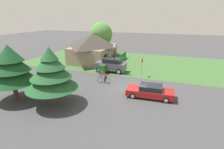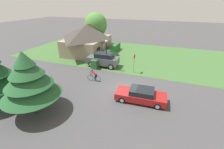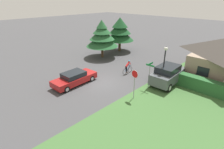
{
  "view_description": "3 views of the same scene",
  "coord_description": "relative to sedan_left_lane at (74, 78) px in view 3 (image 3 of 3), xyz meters",
  "views": [
    {
      "loc": [
        -18.22,
        -3.93,
        7.83
      ],
      "look_at": [
        -0.82,
        2.43,
        1.65
      ],
      "focal_mm": 28.0,
      "sensor_mm": 36.0,
      "label": 1
    },
    {
      "loc": [
        -13.76,
        -3.51,
        8.55
      ],
      "look_at": [
        0.06,
        1.56,
        1.4
      ],
      "focal_mm": 24.0,
      "sensor_mm": 36.0,
      "label": 2
    },
    {
      "loc": [
        12.33,
        -10.92,
        8.2
      ],
      "look_at": [
        1.16,
        0.54,
        1.16
      ],
      "focal_mm": 28.0,
      "sensor_mm": 36.0,
      "label": 3
    }
  ],
  "objects": [
    {
      "name": "street_name_sign",
      "position": [
        5.89,
        4.62,
        1.16
      ],
      "size": [
        0.9,
        0.9,
        2.61
      ],
      "color": "gray",
      "rests_on": "ground"
    },
    {
      "name": "ground_plane",
      "position": [
        1.73,
        2.0,
        -0.65
      ],
      "size": [
        140.0,
        140.0,
        0.0
      ],
      "primitive_type": "plane",
      "color": "#424244"
    },
    {
      "name": "hedge_row",
      "position": [
        10.75,
        7.55,
        -0.01
      ],
      "size": [
        11.24,
        0.9,
        1.29
      ],
      "primitive_type": "cube",
      "color": "#285B2D",
      "rests_on": "ground"
    },
    {
      "name": "sedan_left_lane",
      "position": [
        0.0,
        0.0,
        0.0
      ],
      "size": [
        2.05,
        4.77,
        1.33
      ],
      "rotation": [
        0.0,
        0.0,
        1.62
      ],
      "color": "maroon",
      "rests_on": "ground"
    },
    {
      "name": "conifer_tall_far",
      "position": [
        -4.95,
        12.41,
        2.69
      ],
      "size": [
        4.54,
        4.54,
        5.42
      ],
      "color": "#4C3823",
      "rests_on": "ground"
    },
    {
      "name": "conifer_tall_near",
      "position": [
        -4.59,
        8.15,
        2.47
      ],
      "size": [
        4.66,
        4.66,
        5.42
      ],
      "color": "#4C3823",
      "rests_on": "ground"
    },
    {
      "name": "stop_sign",
      "position": [
        6.05,
        2.06,
        1.22
      ],
      "size": [
        0.69,
        0.09,
        2.67
      ],
      "rotation": [
        0.0,
        0.0,
        3.04
      ],
      "color": "gray",
      "rests_on": "ground"
    },
    {
      "name": "street_lamp",
      "position": [
        6.52,
        6.11,
        2.24
      ],
      "size": [
        0.38,
        0.38,
        4.08
      ],
      "color": "black",
      "rests_on": "ground"
    },
    {
      "name": "cyclist",
      "position": [
        2.11,
        5.95,
        0.1
      ],
      "size": [
        0.44,
        1.72,
        1.59
      ],
      "rotation": [
        0.0,
        0.0,
        1.59
      ],
      "color": "black",
      "rests_on": "ground"
    },
    {
      "name": "parked_suv_right",
      "position": [
        6.78,
        6.74,
        0.37
      ],
      "size": [
        2.19,
        4.53,
        2.03
      ],
      "rotation": [
        0.0,
        0.0,
        1.61
      ],
      "color": "#4C5156",
      "rests_on": "ground"
    }
  ]
}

